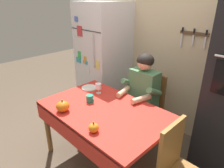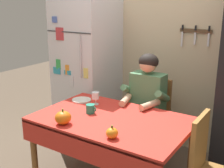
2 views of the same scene
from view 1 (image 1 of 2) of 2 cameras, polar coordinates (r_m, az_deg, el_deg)
name	(u,v)px [view 1 (image 1 of 2)]	position (r m, az deg, el deg)	size (l,w,h in m)	color
ground_plane	(100,165)	(2.64, -3.53, -21.75)	(10.00, 10.00, 0.00)	brown
back_wall_assembly	(174,41)	(2.94, 16.99, 11.41)	(3.70, 0.13, 2.60)	#BCAD89
refrigerator	(104,60)	(3.34, -2.41, 6.75)	(0.68, 0.71, 1.80)	silver
dining_table	(103,116)	(2.26, -2.48, -9.07)	(1.40, 0.90, 0.74)	brown
chair_behind_person	(148,104)	(2.83, 10.11, -5.55)	(0.40, 0.40, 0.93)	brown
seated_person	(140,94)	(2.59, 8.02, -2.69)	(0.47, 0.55, 1.25)	#38384C
coffee_mug	(90,99)	(2.36, -6.24, -4.10)	(0.11, 0.08, 0.09)	#237F66
wine_glass	(98,87)	(2.53, -3.87, -0.74)	(0.08, 0.08, 0.13)	white
pumpkin_large	(63,106)	(2.22, -13.73, -6.15)	(0.14, 0.14, 0.14)	orange
pumpkin_medium	(94,128)	(1.88, -5.19, -12.18)	(0.10, 0.10, 0.11)	orange
serving_tray	(89,88)	(2.71, -6.39, -1.08)	(0.20, 0.20, 0.02)	silver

